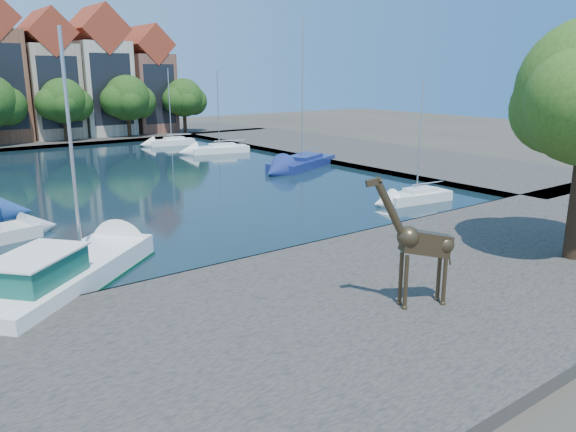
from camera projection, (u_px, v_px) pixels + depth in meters
ground at (320, 249)px, 28.47m from camera, size 160.00×160.00×0.00m
water_basin at (136, 179)px, 47.05m from camera, size 38.00×50.00×0.08m
near_quay at (430, 286)px, 22.99m from camera, size 50.00×14.00×0.50m
far_quay at (38, 140)px, 71.78m from camera, size 60.00×16.00×0.50m
right_quay at (354, 151)px, 61.52m from camera, size 14.00×52.00×0.50m
townhouse_east_inner at (49, 80)px, 71.06m from camera, size 5.94×9.18×15.79m
townhouse_east_mid at (99, 76)px, 74.74m from camera, size 6.43×9.18×16.65m
townhouse_east_end at (146, 83)px, 78.77m from camera, size 5.44×9.18×14.43m
far_tree_mid_east at (64, 102)px, 67.51m from camera, size 7.02×5.40×7.52m
far_tree_east at (128, 99)px, 72.14m from camera, size 7.54×5.80×7.84m
far_tree_far_east at (184, 99)px, 76.82m from camera, size 6.76×5.20×7.36m
giraffe_statue at (419, 243)px, 19.89m from camera, size 3.23×1.61×4.81m
motorsailer at (61, 273)px, 22.59m from camera, size 9.45×8.76×10.41m
sailboat_right_a at (417, 194)px, 38.39m from camera, size 5.22×2.42×8.26m
sailboat_right_b at (302, 161)px, 52.13m from camera, size 8.75×5.93×13.41m
sailboat_right_c at (219, 148)px, 61.61m from camera, size 6.64×3.56×8.76m
sailboat_right_d at (171, 141)px, 68.06m from camera, size 5.56×2.63×9.02m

